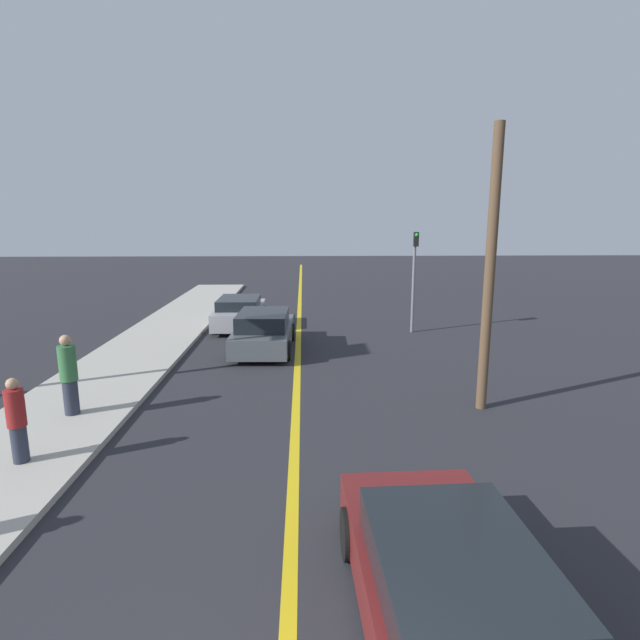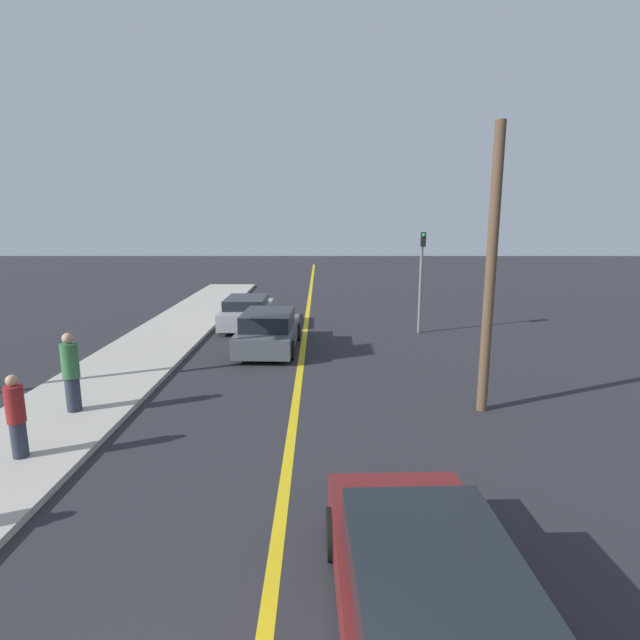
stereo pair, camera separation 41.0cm
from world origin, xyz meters
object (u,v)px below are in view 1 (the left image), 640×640
at_px(car_ahead_center, 264,331).
at_px(pedestrian_far_standing, 69,375).
at_px(car_near_right_lane, 451,589).
at_px(car_far_distant, 240,312).
at_px(pedestrian_mid_group, 17,420).
at_px(traffic_light, 414,271).
at_px(utility_pole, 490,272).

relative_size(car_ahead_center, pedestrian_far_standing, 2.41).
height_order(car_near_right_lane, pedestrian_far_standing, pedestrian_far_standing).
bearing_deg(pedestrian_far_standing, car_near_right_lane, -42.70).
height_order(car_far_distant, pedestrian_mid_group, pedestrian_mid_group).
bearing_deg(pedestrian_mid_group, traffic_light, 48.76).
xyz_separation_m(car_ahead_center, pedestrian_far_standing, (-3.88, -6.03, 0.40)).
bearing_deg(traffic_light, pedestrian_far_standing, -138.30).
distance_m(car_near_right_lane, traffic_light, 15.22).
bearing_deg(utility_pole, car_near_right_lane, -112.17).
bearing_deg(pedestrian_mid_group, utility_pole, 15.78).
xyz_separation_m(car_near_right_lane, car_far_distant, (-4.22, 16.11, 0.02)).
height_order(car_near_right_lane, car_ahead_center, car_ahead_center).
relative_size(traffic_light, utility_pole, 0.61).
distance_m(pedestrian_far_standing, utility_pole, 9.78).
xyz_separation_m(car_ahead_center, traffic_light, (5.74, 2.54, 1.79)).
distance_m(pedestrian_mid_group, utility_pole, 10.06).
distance_m(car_near_right_lane, car_far_distant, 16.66).
bearing_deg(pedestrian_mid_group, pedestrian_far_standing, 92.62).
bearing_deg(car_near_right_lane, traffic_light, 77.33).
distance_m(car_ahead_center, pedestrian_mid_group, 9.13).
height_order(car_far_distant, pedestrian_far_standing, pedestrian_far_standing).
height_order(car_near_right_lane, traffic_light, traffic_light).
bearing_deg(car_near_right_lane, car_far_distant, 102.74).
relative_size(car_far_distant, utility_pole, 0.65).
bearing_deg(utility_pole, pedestrian_mid_group, -164.22).
xyz_separation_m(car_far_distant, traffic_light, (7.03, -1.27, 1.82)).
bearing_deg(pedestrian_mid_group, car_ahead_center, 65.58).
relative_size(pedestrian_far_standing, utility_pole, 0.28).
xyz_separation_m(pedestrian_mid_group, utility_pole, (9.41, 2.66, 2.34)).
relative_size(car_near_right_lane, car_ahead_center, 0.99).
xyz_separation_m(pedestrian_far_standing, traffic_light, (9.62, 8.57, 1.40)).
relative_size(car_near_right_lane, pedestrian_far_standing, 2.38).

